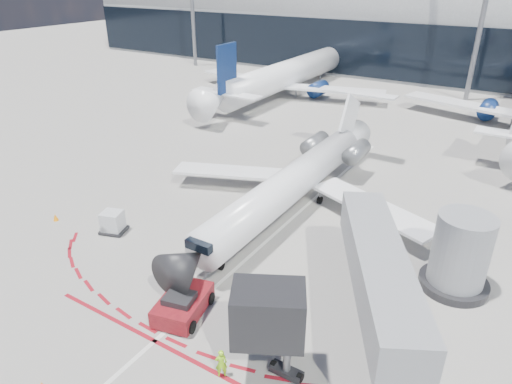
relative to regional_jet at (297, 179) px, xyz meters
The scene contains 12 objects.
ground 6.11m from the regional_jet, 82.38° to the right, with size 260.00×260.00×0.00m, color gray.
apron_centerline 4.35m from the regional_jet, 78.22° to the right, with size 0.25×40.00×0.01m, color silver.
apron_stop_bar 17.26m from the regional_jet, 87.50° to the right, with size 14.00×0.25×0.01m, color maroon.
terminal_building 59.71m from the regional_jet, 89.28° to the left, with size 150.00×24.15×24.00m.
jet_bridge 13.62m from the regional_jet, 39.20° to the right, with size 10.03×15.20×4.90m.
light_mast_centre 43.99m from the regional_jet, 82.28° to the left, with size 0.70×0.70×25.00m, color slate.
regional_jet is the anchor object (origin of this frame).
pushback_tug 14.78m from the regional_jet, 87.50° to the right, with size 3.06×5.76×1.47m.
ramp_worker 17.82m from the regional_jet, 73.82° to the right, with size 0.57×0.37×1.56m, color #95E718.
uld_container 14.18m from the regional_jet, 131.13° to the right, with size 2.10×1.94×1.61m.
safety_cone_left 18.63m from the regional_jet, 140.53° to the right, with size 0.39×0.39×0.54m, color orange.
bg_airliner_0 36.63m from the regional_jet, 119.91° to the left, with size 35.53×37.63×11.50m, color white, non-canonical shape.
Camera 1 is at (13.69, -23.67, 17.12)m, focal length 32.00 mm.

